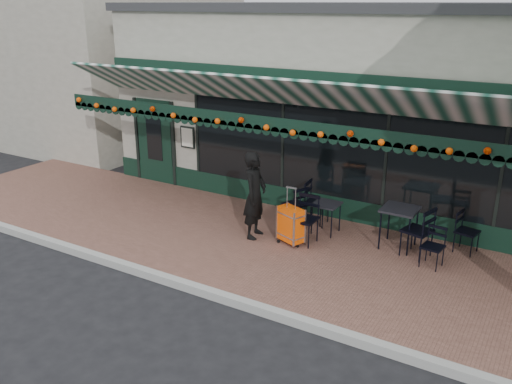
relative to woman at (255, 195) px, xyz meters
The scene contains 15 objects.
ground 2.53m from the woman, 72.68° to the right, with size 80.00×80.00×0.00m, color black.
sidewalk 1.21m from the woman, 15.92° to the right, with size 18.00×4.00×0.15m, color brown.
curb 2.57m from the woman, 73.25° to the right, with size 18.00×0.16×0.15m, color #9E9E99.
restaurant_building 5.81m from the woman, 83.08° to the left, with size 12.00×9.60×4.50m.
neighbor_building_left 13.68m from the woman, 154.76° to the left, with size 12.00×8.00×4.80m, color #A8A294.
woman is the anchor object (origin of this frame).
suitcase 0.94m from the woman, ahead, with size 0.58×0.46×1.18m.
cafe_table_a 2.86m from the woman, 19.99° to the left, with size 0.67×0.67×0.82m.
cafe_table_b 1.52m from the woman, 38.06° to the left, with size 0.53×0.53×0.65m.
chair_a_left 3.21m from the woman, 13.97° to the left, with size 0.51×0.51×1.01m, color black, non-canonical shape.
chair_a_right 4.16m from the woman, 20.29° to the left, with size 0.41×0.41×0.82m, color black, non-canonical shape.
chair_a_front 3.53m from the woman, ahead, with size 0.38×0.38×0.76m, color black, non-canonical shape.
chair_b_left 1.16m from the woman, 67.28° to the left, with size 0.44×0.44×0.89m, color black, non-canonical shape.
chair_b_right 1.55m from the woman, 56.99° to the left, with size 0.48×0.48×0.97m, color black, non-canonical shape.
chair_b_front 1.11m from the woman, 12.31° to the left, with size 0.50×0.50×0.99m, color black, non-canonical shape.
Camera 1 is at (4.56, -6.60, 4.73)m, focal length 38.00 mm.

